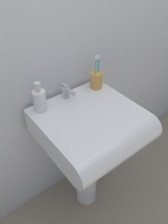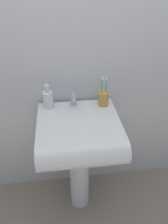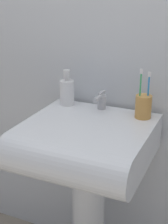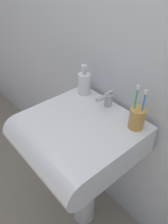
# 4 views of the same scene
# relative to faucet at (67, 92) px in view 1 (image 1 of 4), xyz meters

# --- Properties ---
(ground_plane) EXTENTS (6.00, 6.00, 0.00)m
(ground_plane) POSITION_rel_faucet_xyz_m (0.01, -0.17, -0.91)
(ground_plane) COLOR gray
(ground_plane) RESTS_ON ground
(wall_back) EXTENTS (5.00, 0.05, 2.40)m
(wall_back) POSITION_rel_faucet_xyz_m (0.01, 0.10, 0.29)
(wall_back) COLOR silver
(wall_back) RESTS_ON ground
(sink_pedestal) EXTENTS (0.15, 0.15, 0.71)m
(sink_pedestal) POSITION_rel_faucet_xyz_m (0.01, -0.17, -0.56)
(sink_pedestal) COLOR white
(sink_pedestal) RESTS_ON ground
(sink_basin) EXTENTS (0.53, 0.54, 0.16)m
(sink_basin) POSITION_rel_faucet_xyz_m (0.01, -0.23, -0.12)
(sink_basin) COLOR white
(sink_basin) RESTS_ON sink_pedestal
(faucet) EXTENTS (0.04, 0.11, 0.08)m
(faucet) POSITION_rel_faucet_xyz_m (0.00, 0.00, 0.00)
(faucet) COLOR #B7B7BC
(faucet) RESTS_ON sink_basin
(toothbrush_cup) EXTENTS (0.07, 0.07, 0.22)m
(toothbrush_cup) POSITION_rel_faucet_xyz_m (0.21, -0.02, 0.01)
(toothbrush_cup) COLOR #D19347
(toothbrush_cup) RESTS_ON sink_basin
(soap_bottle) EXTENTS (0.07, 0.07, 0.17)m
(soap_bottle) POSITION_rel_faucet_xyz_m (-0.17, -0.01, 0.02)
(soap_bottle) COLOR white
(soap_bottle) RESTS_ON sink_basin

